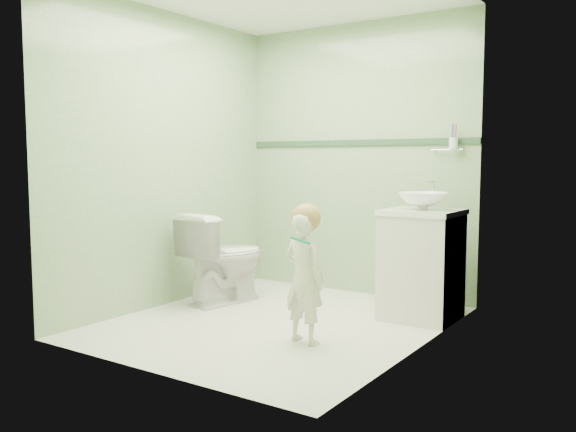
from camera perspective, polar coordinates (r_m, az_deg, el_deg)
The scene contains 12 objects.
ground at distance 4.52m, azimuth -1.07°, elevation -10.05°, with size 2.50×2.50×0.00m, color silver.
room_shell at distance 4.35m, azimuth -1.10°, elevation 5.36°, with size 2.50×2.54×2.40m.
trim_stripe at distance 5.42m, azimuth 6.46°, elevation 6.91°, with size 2.20×0.02×0.05m, color #2D4C34.
vanity at distance 4.65m, azimuth 12.51°, elevation -4.68°, with size 0.52×0.50×0.80m, color silver.
counter at distance 4.60m, azimuth 12.62°, elevation 0.36°, with size 0.54×0.52×0.04m, color white.
basin at distance 4.59m, azimuth 12.64°, elevation 1.41°, with size 0.37×0.37×0.13m, color white.
faucet at distance 4.76m, azimuth 13.47°, elevation 2.49°, with size 0.03×0.13×0.18m.
cup_holder at distance 5.02m, azimuth 15.32°, elevation 6.66°, with size 0.26×0.07×0.21m.
toilet at distance 5.10m, azimuth -6.07°, elevation -3.91°, with size 0.43×0.75×0.76m, color white.
toddler at distance 3.95m, azimuth 1.53°, elevation -5.91°, with size 0.31×0.21×0.86m, color beige.
hair_cap at distance 3.91m, azimuth 1.74°, elevation -0.18°, with size 0.19×0.19×0.19m, color #B4804B.
teal_toothbrush at distance 3.76m, azimuth 1.15°, elevation -2.25°, with size 0.11×0.14×0.08m.
Camera 1 is at (2.49, -3.57, 1.20)m, focal length 37.57 mm.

